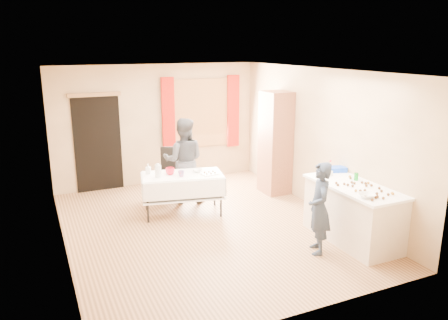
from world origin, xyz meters
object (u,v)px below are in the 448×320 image
chair (171,182)px  counter (353,213)px  girl (319,208)px  woman (184,160)px  party_table (183,190)px  cabinet (275,143)px

chair → counter: bearing=-34.5°
chair → girl: bearing=-45.7°
counter → woman: woman is taller
chair → girl: (1.22, -3.28, 0.39)m
party_table → chair: size_ratio=1.59×
woman → counter: bearing=146.9°
cabinet → girl: cabinet is taller
party_table → girl: 2.63m
cabinet → chair: bearing=162.7°
woman → cabinet: bearing=-163.3°
cabinet → counter: 2.60m
counter → girl: bearing=-171.4°
counter → chair: 3.73m
cabinet → woman: bearing=172.7°
chair → woman: 0.68m
party_table → cabinet: bearing=22.1°
woman → chair: bearing=-44.6°
cabinet → counter: (-0.10, -2.53, -0.59)m
counter → girl: (-0.73, -0.11, 0.24)m
counter → cabinet: bearing=87.7°
party_table → woman: (0.25, 0.62, 0.38)m
chair → party_table: bearing=-71.3°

